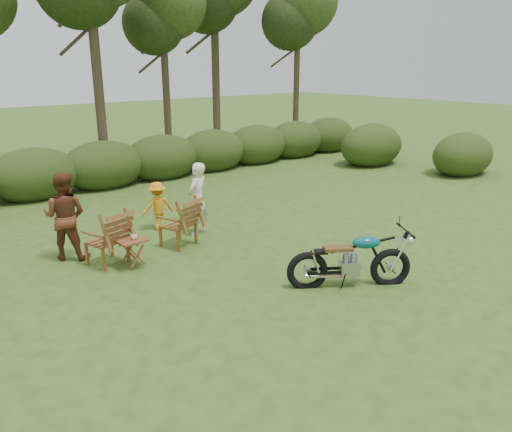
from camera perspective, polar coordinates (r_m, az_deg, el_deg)
ground at (r=8.69m, az=7.94°, el=-7.58°), size 80.00×80.00×0.00m
tree_line at (r=16.28m, az=-17.49°, el=17.14°), size 22.52×11.62×8.14m
motorcycle at (r=8.67m, az=10.48°, el=-7.78°), size 2.08×1.75×1.14m
lawn_chair_right at (r=10.44m, az=-8.80°, el=-3.28°), size 0.88×0.88×1.02m
lawn_chair_left at (r=9.81m, az=-16.49°, el=-5.18°), size 0.88×0.88×1.05m
side_table at (r=9.42m, az=-13.89°, el=-4.16°), size 0.53×0.45×0.54m
cup at (r=9.32m, az=-13.77°, el=-2.33°), size 0.12×0.12×0.09m
adult_a at (r=11.07m, az=-6.56°, el=-1.99°), size 0.68×0.59×1.58m
adult_b at (r=10.31m, az=-20.51°, el=-4.48°), size 1.04×1.02×1.69m
child at (r=11.50m, az=-11.01°, el=-1.45°), size 0.75×0.51×1.08m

